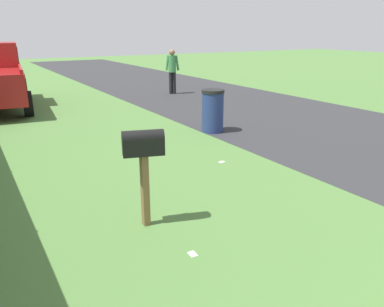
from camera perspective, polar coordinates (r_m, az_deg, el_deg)
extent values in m
cube|color=brown|center=(5.04, -6.99, -5.49)|extent=(0.09, 0.09, 0.98)
cube|color=black|center=(4.84, -7.25, 1.06)|extent=(0.34, 0.56, 0.22)
cylinder|color=black|center=(4.81, -7.31, 2.31)|extent=(0.34, 0.56, 0.20)
cube|color=red|center=(4.91, -7.81, 2.11)|extent=(0.02, 0.04, 0.18)
cube|color=maroon|center=(13.02, -24.22, 11.54)|extent=(2.74, 0.37, 0.12)
cylinder|color=black|center=(16.01, -23.78, 8.84)|extent=(0.78, 0.34, 0.76)
cylinder|color=black|center=(12.57, -23.21, 6.82)|extent=(0.78, 0.34, 0.76)
cylinder|color=navy|center=(9.74, 3.09, 6.10)|extent=(0.54, 0.54, 0.99)
cylinder|color=black|center=(9.64, 3.14, 9.23)|extent=(0.57, 0.57, 0.08)
cylinder|color=black|center=(15.80, -3.17, 10.41)|extent=(0.14, 0.14, 0.87)
cylinder|color=black|center=(15.81, -2.66, 10.42)|extent=(0.14, 0.14, 0.87)
cylinder|color=#3F8C4C|center=(15.72, -2.96, 13.17)|extent=(0.30, 0.30, 0.65)
sphere|color=#8C6647|center=(15.69, -2.99, 14.78)|extent=(0.24, 0.24, 0.24)
cylinder|color=#3F8C4C|center=(15.72, -3.71, 13.27)|extent=(0.09, 0.18, 0.59)
cylinder|color=#3F8C4C|center=(15.73, -2.21, 13.30)|extent=(0.09, 0.18, 0.59)
cube|color=silver|center=(4.60, 0.07, -14.68)|extent=(0.12, 0.09, 0.01)
cube|color=silver|center=(7.58, 4.45, -1.24)|extent=(0.11, 0.14, 0.01)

